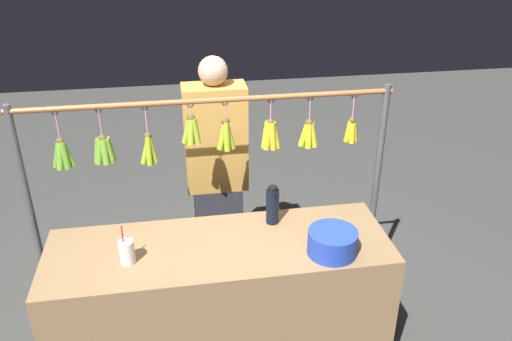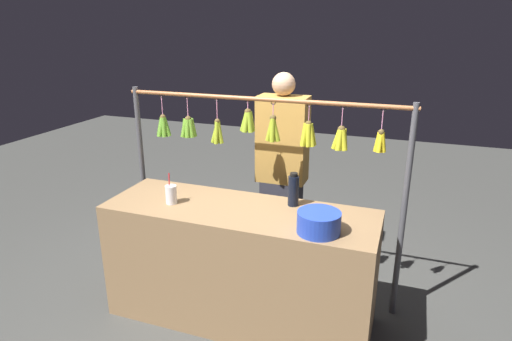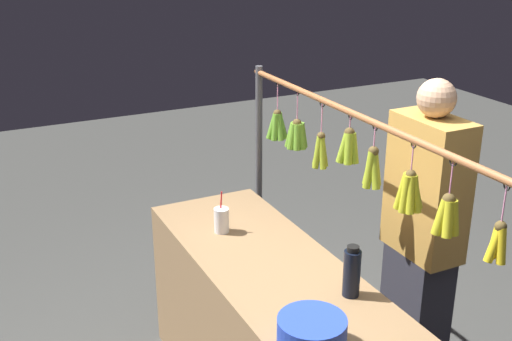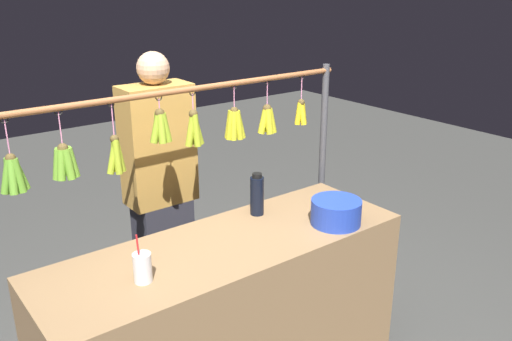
% 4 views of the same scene
% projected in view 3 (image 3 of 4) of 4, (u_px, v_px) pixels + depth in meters
% --- Properties ---
extents(display_rack, '(2.25, 0.13, 1.65)m').
position_uv_depth(display_rack, '(355.00, 192.00, 3.21)').
color(display_rack, '#4C4C51').
rests_on(display_rack, ground).
extents(water_bottle, '(0.08, 0.08, 0.25)m').
position_uv_depth(water_bottle, '(352.00, 272.00, 2.86)').
color(water_bottle, black).
rests_on(water_bottle, market_counter).
extents(blue_bucket, '(0.27, 0.27, 0.14)m').
position_uv_depth(blue_bucket, '(312.00, 334.00, 2.51)').
color(blue_bucket, '#2542B8').
rests_on(blue_bucket, market_counter).
extents(drink_cup, '(0.08, 0.08, 0.23)m').
position_uv_depth(drink_cup, '(222.00, 220.00, 3.48)').
color(drink_cup, silver).
rests_on(drink_cup, market_counter).
extents(vendor_person, '(0.42, 0.23, 1.77)m').
position_uv_depth(vendor_person, '(421.00, 246.00, 3.41)').
color(vendor_person, '#2D2D38').
rests_on(vendor_person, ground).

